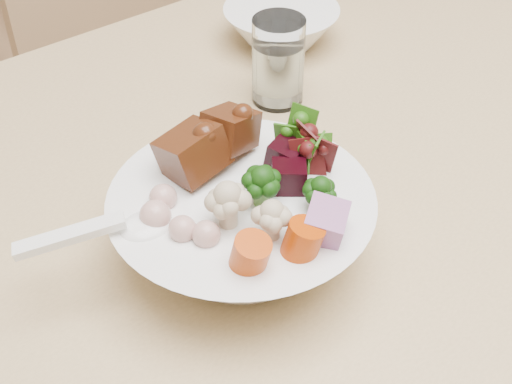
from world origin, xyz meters
TOP-DOWN VIEW (x-y plane):
  - dining_table at (0.13, 0.16)m, footprint 1.70×1.03m
  - chair_far at (-0.06, 0.78)m, footprint 0.42×0.42m
  - food_bowl at (-0.26, 0.11)m, footprint 0.24×0.24m
  - soup_spoon at (-0.37, 0.13)m, footprint 0.14×0.07m
  - water_glass at (-0.08, 0.31)m, footprint 0.06×0.06m
  - side_bowl at (-0.00, 0.42)m, footprint 0.16×0.16m

SIDE VIEW (x-z plane):
  - chair_far at x=-0.06m, z-range 0.05..0.86m
  - dining_table at x=0.13m, z-range 0.31..1.08m
  - side_bowl at x=0.00m, z-range 0.77..0.82m
  - food_bowl at x=-0.26m, z-range 0.75..0.88m
  - water_glass at x=-0.08m, z-range 0.76..0.87m
  - soup_spoon at x=-0.37m, z-range 0.83..0.85m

